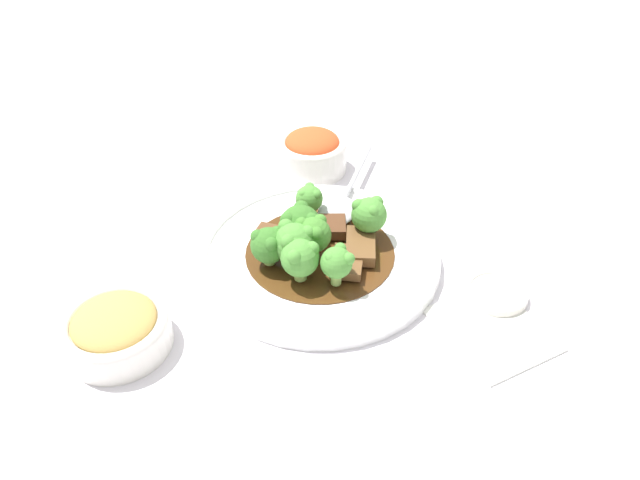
{
  "coord_description": "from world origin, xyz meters",
  "views": [
    {
      "loc": [
        0.56,
        -0.17,
        0.5
      ],
      "look_at": [
        0.0,
        0.0,
        0.03
      ],
      "focal_mm": 35.0,
      "sensor_mm": 36.0,
      "label": 1
    }
  ],
  "objects": [
    {
      "name": "beef_strip_3",
      "position": [
        -0.04,
        0.01,
        0.03
      ],
      "size": [
        0.05,
        0.07,
        0.01
      ],
      "color": "#56331E",
      "rests_on": "main_plate"
    },
    {
      "name": "serving_spoon",
      "position": [
        -0.07,
        0.05,
        0.03
      ],
      "size": [
        0.19,
        0.14,
        0.01
      ],
      "color": "#B7B7BC",
      "rests_on": "main_plate"
    },
    {
      "name": "paper_napkin",
      "position": [
        0.17,
        0.15,
        0.0
      ],
      "size": [
        0.14,
        0.12,
        0.01
      ],
      "color": "silver",
      "rests_on": "ground_plane"
    },
    {
      "name": "side_bowl_appetizer",
      "position": [
        0.07,
        -0.24,
        0.02
      ],
      "size": [
        0.11,
        0.11,
        0.05
      ],
      "color": "white",
      "rests_on": "ground_plane"
    },
    {
      "name": "broccoli_floret_0",
      "position": [
        0.01,
        -0.01,
        0.05
      ],
      "size": [
        0.04,
        0.04,
        0.05
      ],
      "color": "#7FA84C",
      "rests_on": "main_plate"
    },
    {
      "name": "side_bowl_kimchi",
      "position": [
        -0.21,
        0.05,
        0.03
      ],
      "size": [
        0.1,
        0.1,
        0.06
      ],
      "color": "white",
      "rests_on": "ground_plane"
    },
    {
      "name": "main_plate",
      "position": [
        0.0,
        0.0,
        0.01
      ],
      "size": [
        0.29,
        0.29,
        0.02
      ],
      "color": "white",
      "rests_on": "ground_plane"
    },
    {
      "name": "beef_strip_0",
      "position": [
        0.04,
        0.02,
        0.02
      ],
      "size": [
        0.06,
        0.06,
        0.01
      ],
      "color": "brown",
      "rests_on": "main_plate"
    },
    {
      "name": "broccoli_floret_4",
      "position": [
        -0.02,
        -0.02,
        0.05
      ],
      "size": [
        0.05,
        0.05,
        0.05
      ],
      "color": "#8EB756",
      "rests_on": "main_plate"
    },
    {
      "name": "broccoli_floret_1",
      "position": [
        0.06,
        0.0,
        0.05
      ],
      "size": [
        0.04,
        0.04,
        0.05
      ],
      "color": "#8EB756",
      "rests_on": "main_plate"
    },
    {
      "name": "broccoli_floret_7",
      "position": [
        -0.07,
        0.01,
        0.05
      ],
      "size": [
        0.04,
        0.04,
        0.04
      ],
      "color": "#7FA84C",
      "rests_on": "main_plate"
    },
    {
      "name": "sauce_dish",
      "position": [
        0.12,
        0.18,
        0.01
      ],
      "size": [
        0.07,
        0.07,
        0.01
      ],
      "color": "white",
      "rests_on": "ground_plane"
    },
    {
      "name": "broccoli_floret_2",
      "position": [
        0.02,
        -0.04,
        0.05
      ],
      "size": [
        0.05,
        0.05,
        0.06
      ],
      "color": "#8EB756",
      "rests_on": "main_plate"
    },
    {
      "name": "broccoli_floret_3",
      "position": [
        -0.01,
        0.07,
        0.05
      ],
      "size": [
        0.04,
        0.04,
        0.05
      ],
      "color": "#7FA84C",
      "rests_on": "main_plate"
    },
    {
      "name": "beef_strip_1",
      "position": [
        0.02,
        0.05,
        0.03
      ],
      "size": [
        0.07,
        0.05,
        0.01
      ],
      "color": "brown",
      "rests_on": "main_plate"
    },
    {
      "name": "beef_strip_2",
      "position": [
        -0.04,
        -0.04,
        0.02
      ],
      "size": [
        0.05,
        0.06,
        0.01
      ],
      "color": "brown",
      "rests_on": "main_plate"
    },
    {
      "name": "broccoli_floret_6",
      "position": [
        0.01,
        -0.06,
        0.05
      ],
      "size": [
        0.04,
        0.04,
        0.05
      ],
      "color": "#7FA84C",
      "rests_on": "main_plate"
    },
    {
      "name": "broccoli_floret_5",
      "position": [
        0.04,
        -0.04,
        0.05
      ],
      "size": [
        0.04,
        0.04,
        0.05
      ],
      "color": "#7FA84C",
      "rests_on": "main_plate"
    },
    {
      "name": "ground_plane",
      "position": [
        0.0,
        0.0,
        0.0
      ],
      "size": [
        4.0,
        4.0,
        0.0
      ],
      "primitive_type": "plane",
      "color": "silver"
    }
  ]
}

